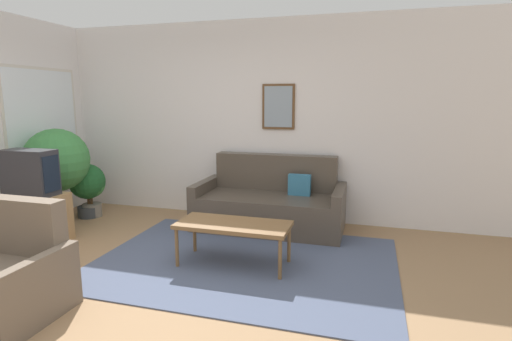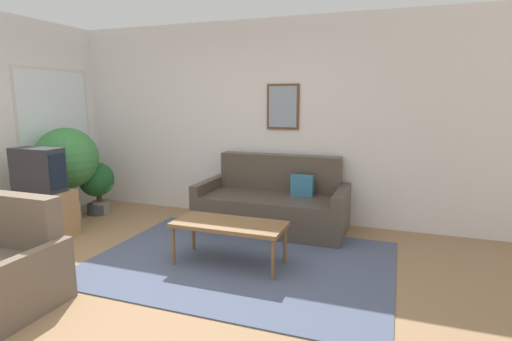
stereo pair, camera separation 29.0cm
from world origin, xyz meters
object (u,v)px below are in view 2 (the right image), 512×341
at_px(couch, 273,204).
at_px(potted_plant_tall, 67,160).
at_px(tv, 38,170).
at_px(coffee_table, 229,226).

relative_size(couch, potted_plant_tall, 1.47).
xyz_separation_m(tv, potted_plant_tall, (-0.27, 0.71, 0.01)).
distance_m(couch, potted_plant_tall, 2.88).
height_order(couch, potted_plant_tall, potted_plant_tall).
bearing_deg(tv, couch, 27.33).
bearing_deg(couch, potted_plant_tall, -168.05).
bearing_deg(coffee_table, tv, -179.44).
xyz_separation_m(coffee_table, tv, (-2.44, -0.02, 0.43)).
bearing_deg(potted_plant_tall, tv, -69.27).
xyz_separation_m(couch, potted_plant_tall, (-2.77, -0.59, 0.53)).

